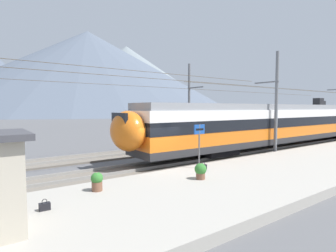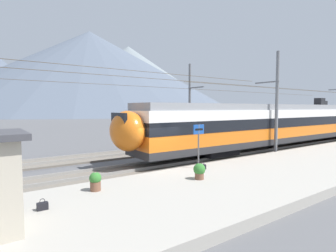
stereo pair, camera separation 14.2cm
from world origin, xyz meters
name	(u,v)px [view 1 (the left image)]	position (x,y,z in m)	size (l,w,h in m)	color
ground_plane	(157,172)	(0.00, 0.00, 0.00)	(400.00, 400.00, 0.00)	#565659
platform_slab	(214,188)	(0.00, -4.39, 0.20)	(120.00, 6.39, 0.39)	#A39E93
track_near	(148,167)	(0.00, 1.03, 0.07)	(120.00, 3.00, 0.28)	#6B6359
track_far	(113,155)	(0.00, 5.95, 0.07)	(120.00, 3.00, 0.28)	#6B6359
train_near_platform	(288,122)	(14.98, 1.03, 2.23)	(34.01, 2.88, 4.27)	#2D2D30
train_far_track	(307,118)	(27.96, 5.95, 2.22)	(25.07, 2.96, 4.27)	#2D2D30
catenary_mast_mid	(275,102)	(10.18, -0.62, 4.00)	(39.80, 2.06, 7.74)	slate
catenary_mast_far_side	(190,103)	(8.91, 7.69, 4.04)	(39.80, 2.16, 7.82)	slate
platform_sign	(199,136)	(1.37, -1.93, 2.08)	(0.70, 0.08, 2.30)	#59595B
passenger_walking	(6,183)	(-7.42, -3.17, 1.33)	(0.53, 0.22, 1.69)	#383842
handbag_beside_passenger	(45,206)	(-6.45, -3.44, 0.51)	(0.32, 0.18, 0.36)	black
handbag_near_sign	(204,167)	(1.36, -2.29, 0.52)	(0.32, 0.18, 0.38)	black
potted_plant_platform_edge	(201,170)	(-0.05, -3.58, 0.79)	(0.53, 0.53, 0.71)	brown
potted_plant_by_shelter	(97,181)	(-4.41, -2.52, 0.78)	(0.46, 0.46, 0.72)	brown
mountain_central_peak	(88,73)	(52.58, 161.70, 26.61)	(190.74, 190.74, 53.23)	#515B6B
mountain_right_ridge	(127,79)	(107.99, 215.76, 30.43)	(178.65, 178.65, 60.86)	slate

